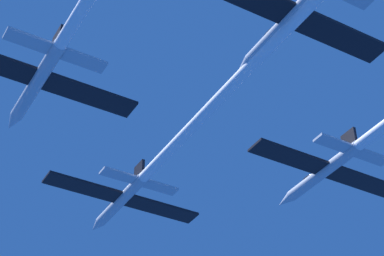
# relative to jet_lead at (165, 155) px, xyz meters

# --- Properties ---
(jet_lead) EXTENTS (19.43, 47.18, 3.22)m
(jet_lead) POSITION_rel_jet_lead_xyz_m (0.00, 0.00, 0.00)
(jet_lead) COLOR #B2BAC6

